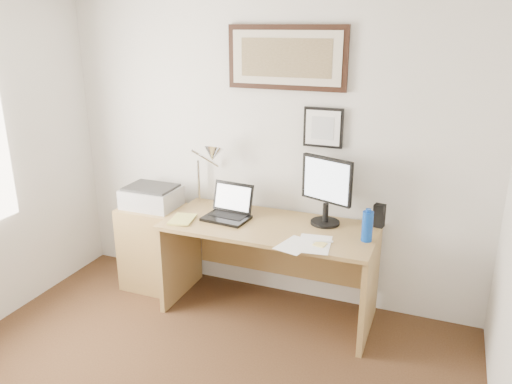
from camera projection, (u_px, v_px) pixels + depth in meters
The scene contains 17 objects.
wall_back at pixel (268, 148), 3.97m from camera, with size 3.50×0.02×2.50m, color silver.
side_cabinet at pixel (154, 247), 4.29m from camera, with size 0.50×0.40×0.73m, color olive.
water_bottle at pixel (367, 226), 3.44m from camera, with size 0.08×0.08×0.22m, color #0C3CA0.
bottle_cap at pixel (369, 210), 3.41m from camera, with size 0.04×0.04×0.02m, color #0C3CA0.
speaker at pixel (379, 216), 3.70m from camera, with size 0.08×0.07×0.18m, color black.
paper_sheet_a at pixel (295, 245), 3.41m from camera, with size 0.19×0.28×0.00m, color white.
paper_sheet_b at pixel (314, 244), 3.42m from camera, with size 0.22×0.32×0.00m, color white.
sticky_pad at pixel (320, 244), 3.41m from camera, with size 0.08×0.08×0.01m, color #FCE377.
marker_pen at pixel (323, 242), 3.44m from camera, with size 0.02×0.02×0.14m, color silver.
book at pixel (172, 219), 3.85m from camera, with size 0.17×0.23×0.02m, color #C8C35E.
desk at pixel (273, 249), 3.91m from camera, with size 1.60×0.70×0.75m.
laptop at pixel (229, 211), 3.88m from camera, with size 0.36×0.32×0.26m.
lcd_monitor at pixel (326, 188), 3.68m from camera, with size 0.41×0.22×0.52m.
printer at pixel (151, 197), 4.16m from camera, with size 0.44×0.34×0.18m.
desk_lamp at pixel (212, 156), 3.97m from camera, with size 0.29×0.27×0.53m.
picture_large at pixel (286, 58), 3.67m from camera, with size 0.92×0.04×0.47m.
picture_small at pixel (323, 128), 3.73m from camera, with size 0.30×0.03×0.30m.
Camera 1 is at (1.33, -1.65, 2.18)m, focal length 35.00 mm.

